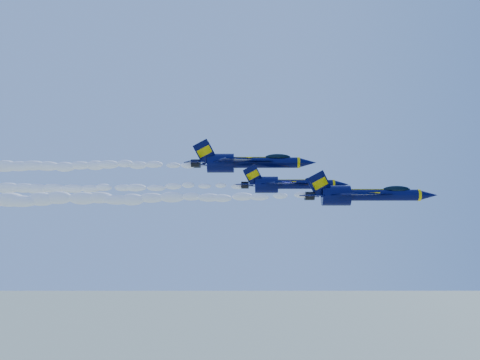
{
  "coord_description": "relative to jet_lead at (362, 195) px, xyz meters",
  "views": [
    {
      "loc": [
        3.84,
        -77.63,
        146.48
      ],
      "look_at": [
        1.67,
        -3.05,
        151.02
      ],
      "focal_mm": 40.0,
      "sensor_mm": 36.0,
      "label": 1
    }
  ],
  "objects": [
    {
      "name": "jet_second",
      "position": [
        -8.97,
        7.2,
        1.75
      ],
      "size": [
        15.13,
        12.41,
        5.62
      ],
      "color": "#060833"
    },
    {
      "name": "smoke_trail_jet_second",
      "position": [
        -36.76,
        7.2,
        1.33
      ],
      "size": [
        42.63,
        1.81,
        1.63
      ],
      "primitive_type": "ellipsoid",
      "color": "white"
    },
    {
      "name": "jet_lead",
      "position": [
        0.0,
        0.0,
        0.0
      ],
      "size": [
        16.74,
        13.73,
        6.22
      ],
      "color": "#060833"
    },
    {
      "name": "smoke_trail_jet_lead",
      "position": [
        -28.47,
        -0.0,
        -0.43
      ],
      "size": [
        42.63,
        2.0,
        1.8
      ],
      "primitive_type": "ellipsoid",
      "color": "white"
    },
    {
      "name": "jet_third",
      "position": [
        -15.03,
        12.38,
        5.33
      ],
      "size": [
        18.86,
        15.47,
        7.01
      ],
      "color": "#060833"
    },
    {
      "name": "smoke_trail_jet_third",
      "position": [
        -44.41,
        12.38,
        4.88
      ],
      "size": [
        42.63,
        2.25,
        2.03
      ],
      "primitive_type": "ellipsoid",
      "color": "white"
    }
  ]
}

